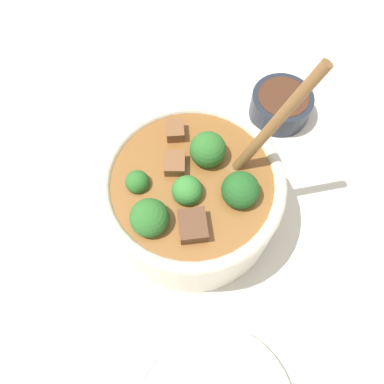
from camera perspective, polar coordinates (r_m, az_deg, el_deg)
name	(u,v)px	position (r m, az deg, el deg)	size (l,w,h in m)	color
ground_plane	(192,213)	(0.53, 0.00, -3.17)	(4.00, 4.00, 0.00)	silver
stew_bowl	(192,194)	(0.47, 0.04, -0.34)	(0.22, 0.22, 0.25)	beige
condiment_bowl	(281,104)	(0.61, 13.40, 12.89)	(0.09, 0.09, 0.04)	#232833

